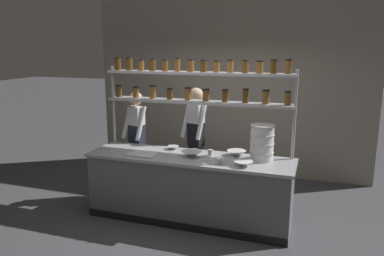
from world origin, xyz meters
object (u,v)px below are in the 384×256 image
(cutting_board, at_px, (142,154))
(prep_bowl_center_front, at_px, (192,154))
(prep_bowl_near_left, at_px, (173,148))
(serving_cup_front, at_px, (210,153))
(container_stack, at_px, (262,143))
(prep_bowl_center_back, at_px, (236,153))
(serving_cup_by_board, at_px, (218,161))
(spice_shelf_unit, at_px, (197,89))
(chef_center, at_px, (196,135))
(prep_bowl_near_right, at_px, (243,164))
(chef_left, at_px, (137,136))

(cutting_board, distance_m, prep_bowl_center_front, 0.69)
(cutting_board, height_order, prep_bowl_near_left, prep_bowl_near_left)
(prep_bowl_center_front, height_order, serving_cup_front, serving_cup_front)
(container_stack, relative_size, cutting_board, 1.19)
(prep_bowl_center_back, height_order, serving_cup_by_board, serving_cup_by_board)
(cutting_board, xyz_separation_m, prep_bowl_center_back, (1.23, 0.40, 0.02))
(spice_shelf_unit, relative_size, prep_bowl_center_back, 10.31)
(prep_bowl_near_left, distance_m, serving_cup_front, 0.63)
(chef_center, height_order, prep_bowl_center_back, chef_center)
(prep_bowl_near_left, bearing_deg, cutting_board, -123.25)
(cutting_board, bearing_deg, serving_cup_by_board, -2.54)
(container_stack, relative_size, prep_bowl_near_right, 1.95)
(chef_center, xyz_separation_m, prep_bowl_near_right, (0.95, -0.98, -0.08))
(cutting_board, relative_size, serving_cup_front, 4.81)
(serving_cup_front, bearing_deg, spice_shelf_unit, 141.02)
(serving_cup_by_board, bearing_deg, chef_left, 153.44)
(spice_shelf_unit, relative_size, prep_bowl_near_left, 15.90)
(cutting_board, height_order, prep_bowl_center_back, prep_bowl_center_back)
(cutting_board, height_order, serving_cup_front, serving_cup_front)
(spice_shelf_unit, distance_m, prep_bowl_center_front, 0.92)
(container_stack, height_order, prep_bowl_center_back, container_stack)
(container_stack, xyz_separation_m, prep_bowl_center_front, (-0.92, -0.16, -0.20))
(prep_bowl_near_right, bearing_deg, chef_left, 158.09)
(cutting_board, bearing_deg, chef_left, 122.26)
(container_stack, distance_m, prep_bowl_center_back, 0.42)
(prep_bowl_center_front, height_order, prep_bowl_center_back, prep_bowl_center_front)
(cutting_board, bearing_deg, chef_center, 64.12)
(serving_cup_front, bearing_deg, chef_left, 161.88)
(serving_cup_by_board, bearing_deg, serving_cup_front, 121.16)
(chef_left, bearing_deg, cutting_board, -42.90)
(prep_bowl_center_back, height_order, serving_cup_front, serving_cup_front)
(spice_shelf_unit, relative_size, container_stack, 5.76)
(cutting_board, bearing_deg, prep_bowl_near_right, -1.01)
(cutting_board, relative_size, prep_bowl_near_right, 1.64)
(spice_shelf_unit, xyz_separation_m, chef_center, (-0.17, 0.45, -0.78))
(prep_bowl_near_left, distance_m, prep_bowl_center_back, 0.95)
(chef_center, relative_size, prep_bowl_center_front, 6.21)
(container_stack, height_order, prep_bowl_near_right, container_stack)
(prep_bowl_center_front, relative_size, prep_bowl_near_right, 1.17)
(prep_bowl_center_back, distance_m, prep_bowl_near_right, 0.46)
(chef_left, height_order, cutting_board, chef_left)
(prep_bowl_near_left, bearing_deg, serving_cup_front, -13.55)
(chef_center, bearing_deg, serving_cup_front, -39.96)
(spice_shelf_unit, distance_m, chef_center, 0.92)
(prep_bowl_center_front, height_order, serving_cup_by_board, serving_cup_by_board)
(spice_shelf_unit, height_order, container_stack, spice_shelf_unit)
(serving_cup_front, bearing_deg, prep_bowl_near_right, -30.82)
(cutting_board, xyz_separation_m, serving_cup_by_board, (1.10, -0.05, 0.03))
(spice_shelf_unit, xyz_separation_m, cutting_board, (-0.63, -0.50, -0.88))
(chef_center, distance_m, prep_bowl_center_back, 0.95)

